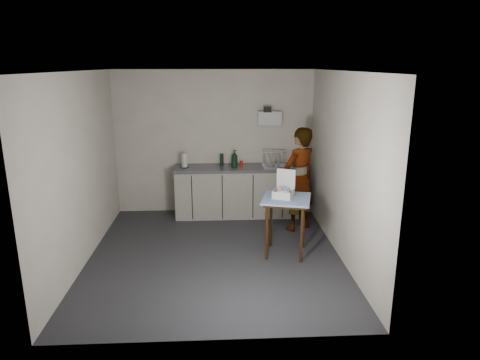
{
  "coord_description": "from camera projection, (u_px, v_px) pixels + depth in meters",
  "views": [
    {
      "loc": [
        0.06,
        -5.74,
        2.69
      ],
      "look_at": [
        0.39,
        0.45,
        1.0
      ],
      "focal_mm": 32.0,
      "sensor_mm": 36.0,
      "label": 1
    }
  ],
  "objects": [
    {
      "name": "paper_towel",
      "position": [
        185.0,
        161.0,
        7.56
      ],
      "size": [
        0.15,
        0.15,
        0.26
      ],
      "color": "black",
      "rests_on": "kitchen_counter"
    },
    {
      "name": "soap_bottle",
      "position": [
        234.0,
        159.0,
        7.53
      ],
      "size": [
        0.17,
        0.17,
        0.32
      ],
      "primitive_type": "imported",
      "rotation": [
        0.0,
        0.0,
        0.67
      ],
      "color": "black",
      "rests_on": "kitchen_counter"
    },
    {
      "name": "wall_left",
      "position": [
        82.0,
        170.0,
        5.81
      ],
      "size": [
        0.02,
        4.0,
        2.6
      ],
      "primitive_type": "cube",
      "color": "beige",
      "rests_on": "ground"
    },
    {
      "name": "side_table",
      "position": [
        286.0,
        205.0,
        6.08
      ],
      "size": [
        0.8,
        0.8,
        0.86
      ],
      "rotation": [
        0.0,
        0.0,
        -0.25
      ],
      "color": "#36210C",
      "rests_on": "ground"
    },
    {
      "name": "wall_shelf",
      "position": [
        270.0,
        118.0,
        7.68
      ],
      "size": [
        0.42,
        0.18,
        0.37
      ],
      "color": "silver",
      "rests_on": "ground"
    },
    {
      "name": "soda_can",
      "position": [
        242.0,
        164.0,
        7.62
      ],
      "size": [
        0.06,
        0.06,
        0.11
      ],
      "primitive_type": "cylinder",
      "color": "red",
      "rests_on": "kitchen_counter"
    },
    {
      "name": "standing_man",
      "position": [
        299.0,
        180.0,
        6.99
      ],
      "size": [
        0.75,
        0.7,
        1.72
      ],
      "primitive_type": "imported",
      "rotation": [
        0.0,
        0.0,
        3.75
      ],
      "color": "#B2A593",
      "rests_on": "ground"
    },
    {
      "name": "kitchen_counter",
      "position": [
        237.0,
        192.0,
        7.78
      ],
      "size": [
        2.24,
        0.62,
        0.91
      ],
      "color": "black",
      "rests_on": "ground"
    },
    {
      "name": "ground",
      "position": [
        215.0,
        255.0,
        6.24
      ],
      "size": [
        4.0,
        4.0,
        0.0
      ],
      "primitive_type": "plane",
      "color": "#26262B",
      "rests_on": "ground"
    },
    {
      "name": "ceiling",
      "position": [
        212.0,
        71.0,
        5.55
      ],
      "size": [
        3.6,
        4.0,
        0.01
      ],
      "primitive_type": "cube",
      "color": "white",
      "rests_on": "wall_back"
    },
    {
      "name": "bakery_box",
      "position": [
        284.0,
        191.0,
        6.07
      ],
      "size": [
        0.36,
        0.36,
        0.38
      ],
      "rotation": [
        0.0,
        0.0,
        -0.39
      ],
      "color": "silver",
      "rests_on": "side_table"
    },
    {
      "name": "dish_rack",
      "position": [
        274.0,
        163.0,
        7.66
      ],
      "size": [
        0.42,
        0.31,
        0.29
      ],
      "color": "silver",
      "rests_on": "kitchen_counter"
    },
    {
      "name": "wall_back",
      "position": [
        214.0,
        142.0,
        7.81
      ],
      "size": [
        3.6,
        0.02,
        2.6
      ],
      "primitive_type": "cube",
      "color": "beige",
      "rests_on": "ground"
    },
    {
      "name": "dark_bottle",
      "position": [
        222.0,
        160.0,
        7.7
      ],
      "size": [
        0.06,
        0.06,
        0.22
      ],
      "primitive_type": "cylinder",
      "color": "black",
      "rests_on": "kitchen_counter"
    },
    {
      "name": "wall_right",
      "position": [
        341.0,
        167.0,
        5.99
      ],
      "size": [
        0.02,
        4.0,
        2.6
      ],
      "primitive_type": "cube",
      "color": "beige",
      "rests_on": "ground"
    }
  ]
}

